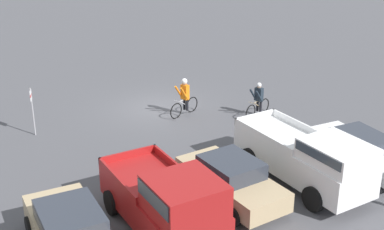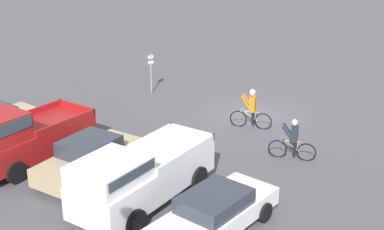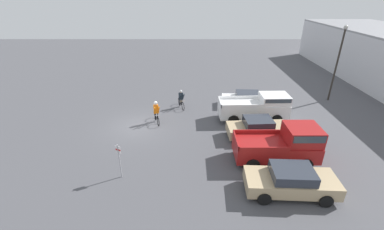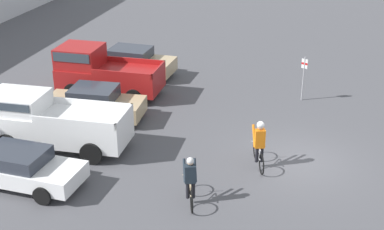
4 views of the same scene
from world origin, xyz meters
name	(u,v)px [view 1 (image 1 of 4)]	position (x,y,z in m)	size (l,w,h in m)	color
ground_plane	(158,108)	(0.00, 0.00, 0.00)	(80.00, 80.00, 0.00)	#4C4C51
sedan_0	(361,149)	(-3.97, 9.23, 0.66)	(2.09, 4.66, 1.30)	white
pickup_truck_0	(309,157)	(-1.18, 9.45, 1.12)	(2.26, 5.48, 2.14)	white
sedan_1	(231,179)	(1.63, 8.84, 0.72)	(2.14, 4.32, 1.46)	tan
pickup_truck_1	(168,201)	(4.43, 9.71, 1.19)	(2.31, 4.91, 2.33)	maroon
cyclist_0	(184,96)	(-0.70, 1.42, 0.91)	(1.79, 0.68, 1.81)	black
cyclist_1	(258,100)	(-3.60, 3.24, 0.81)	(1.77, 0.68, 1.66)	black
fire_lane_sign	(32,107)	(6.00, 0.28, 1.29)	(0.14, 0.28, 2.13)	#9E9EA3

